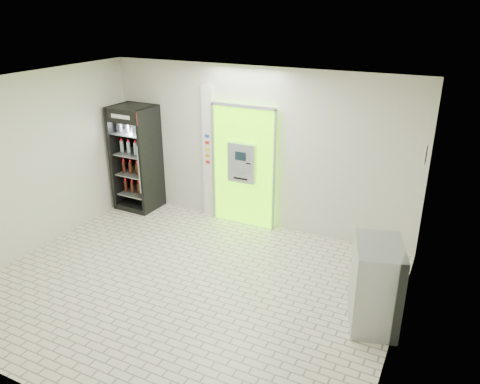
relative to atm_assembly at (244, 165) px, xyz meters
The scene contains 7 objects.
ground 2.69m from the atm_assembly, 85.26° to the right, with size 6.00×6.00×0.00m, color beige.
room_shell 2.51m from the atm_assembly, 85.26° to the right, with size 6.00×6.00×6.00m.
atm_assembly is the anchor object (origin of this frame).
pillar 0.79m from the atm_assembly, behind, with size 0.22×0.11×2.60m.
beverage_cooler 2.32m from the atm_assembly, behind, with size 0.82×0.77×2.14m.
steel_cabinet 3.59m from the atm_assembly, 35.12° to the right, with size 0.83×1.01×1.18m.
exit_sign 3.48m from the atm_assembly, 17.65° to the right, with size 0.02×0.22×0.26m.
Camera 1 is at (3.41, -5.07, 4.02)m, focal length 35.00 mm.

